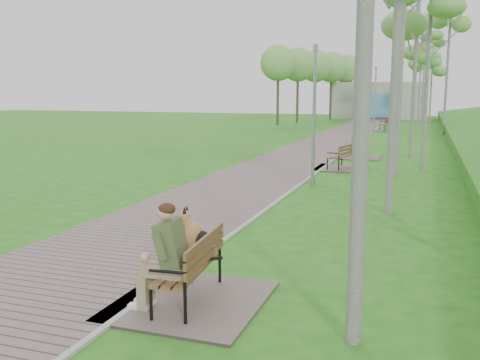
# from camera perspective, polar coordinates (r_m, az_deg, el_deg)

# --- Properties ---
(ground) EXTENTS (120.00, 120.00, 0.00)m
(ground) POSITION_cam_1_polar(r_m,az_deg,el_deg) (12.09, 0.48, -4.97)
(ground) COLOR #236516
(ground) RESTS_ON ground
(walkway) EXTENTS (3.50, 67.00, 0.04)m
(walkway) POSITION_cam_1_polar(r_m,az_deg,el_deg) (33.19, 9.56, 4.15)
(walkway) COLOR #6C5D58
(walkway) RESTS_ON ground
(kerb) EXTENTS (0.10, 67.00, 0.05)m
(kerb) POSITION_cam_1_polar(r_m,az_deg,el_deg) (32.95, 12.57, 4.02)
(kerb) COLOR #999993
(kerb) RESTS_ON ground
(building_north) EXTENTS (10.00, 5.20, 4.00)m
(building_north) POSITION_cam_1_polar(r_m,az_deg,el_deg) (62.30, 14.46, 8.22)
(building_north) COLOR #9E9E99
(building_north) RESTS_ON ground
(bench_main) EXTENTS (2.03, 2.26, 1.77)m
(bench_main) POSITION_cam_1_polar(r_m,az_deg,el_deg) (7.77, -6.14, -9.46)
(bench_main) COLOR #6C5D58
(bench_main) RESTS_ON ground
(bench_second) EXTENTS (1.95, 2.17, 1.20)m
(bench_second) POSITION_cam_1_polar(r_m,az_deg,el_deg) (21.33, 10.66, 1.78)
(bench_second) COLOR #6C5D58
(bench_second) RESTS_ON ground
(bench_third) EXTENTS (2.00, 2.22, 1.23)m
(bench_third) POSITION_cam_1_polar(r_m,az_deg,el_deg) (25.10, 12.39, 2.87)
(bench_third) COLOR #6C5D58
(bench_third) RESTS_ON ground
(bench_far) EXTENTS (2.02, 2.24, 1.24)m
(bench_far) POSITION_cam_1_polar(r_m,az_deg,el_deg) (42.33, 15.21, 5.36)
(bench_far) COLOR #6C5D58
(bench_far) RESTS_ON ground
(lamp_post_near) EXTENTS (0.17, 0.17, 4.47)m
(lamp_post_near) POSITION_cam_1_polar(r_m,az_deg,el_deg) (17.35, 7.88, 6.31)
(lamp_post_near) COLOR gray
(lamp_post_near) RESTS_ON ground
(lamp_post_second) EXTENTS (0.19, 0.19, 4.87)m
(lamp_post_second) POSITION_cam_1_polar(r_m,az_deg,el_deg) (30.94, 12.44, 7.87)
(lamp_post_second) COLOR gray
(lamp_post_second) RESTS_ON ground
(lamp_post_third) EXTENTS (0.18, 0.18, 4.75)m
(lamp_post_third) POSITION_cam_1_polar(r_m,az_deg,el_deg) (39.76, 14.18, 8.02)
(lamp_post_third) COLOR gray
(lamp_post_third) RESTS_ON ground
(lamp_post_far) EXTENTS (0.23, 0.23, 5.92)m
(lamp_post_far) POSITION_cam_1_polar(r_m,az_deg,el_deg) (60.66, 15.88, 8.86)
(lamp_post_far) COLOR gray
(lamp_post_far) RESTS_ON ground
(pedestrian_near) EXTENTS (0.61, 0.45, 1.52)m
(pedestrian_near) POSITION_cam_1_polar(r_m,az_deg,el_deg) (43.54, 12.14, 6.27)
(pedestrian_near) COLOR white
(pedestrian_near) RESTS_ON ground
(pedestrian_far) EXTENTS (1.03, 0.87, 1.87)m
(pedestrian_far) POSITION_cam_1_polar(r_m,az_deg,el_deg) (42.03, 12.27, 6.40)
(pedestrian_far) COLOR gray
(pedestrian_far) RESTS_ON ground
(birch_mid_c) EXTENTS (2.83, 2.83, 8.92)m
(birch_mid_c) POSITION_cam_1_polar(r_m,az_deg,el_deg) (26.11, 18.53, 17.78)
(birch_mid_c) COLOR silver
(birch_mid_c) RESTS_ON ground
(birch_far_a) EXTENTS (2.47, 2.47, 9.26)m
(birch_far_a) POSITION_cam_1_polar(r_m,az_deg,el_deg) (40.56, 21.47, 14.84)
(birch_far_a) COLOR silver
(birch_far_a) RESTS_ON ground
(birch_far_b) EXTENTS (2.42, 2.42, 8.30)m
(birch_far_b) POSITION_cam_1_polar(r_m,az_deg,el_deg) (42.16, 18.85, 13.73)
(birch_far_b) COLOR silver
(birch_far_b) RESTS_ON ground
(birch_far_c) EXTENTS (2.34, 2.34, 9.81)m
(birch_far_c) POSITION_cam_1_polar(r_m,az_deg,el_deg) (49.00, 19.24, 14.43)
(birch_far_c) COLOR silver
(birch_far_c) RESTS_ON ground
(birch_distant_a) EXTENTS (2.44, 2.44, 7.45)m
(birch_distant_a) POSITION_cam_1_polar(r_m,az_deg,el_deg) (50.33, 19.33, 12.16)
(birch_distant_a) COLOR silver
(birch_distant_a) RESTS_ON ground
(birch_distant_b) EXTENTS (2.29, 2.29, 8.44)m
(birch_distant_b) POSITION_cam_1_polar(r_m,az_deg,el_deg) (53.15, 19.91, 12.80)
(birch_distant_b) COLOR silver
(birch_distant_b) RESTS_ON ground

